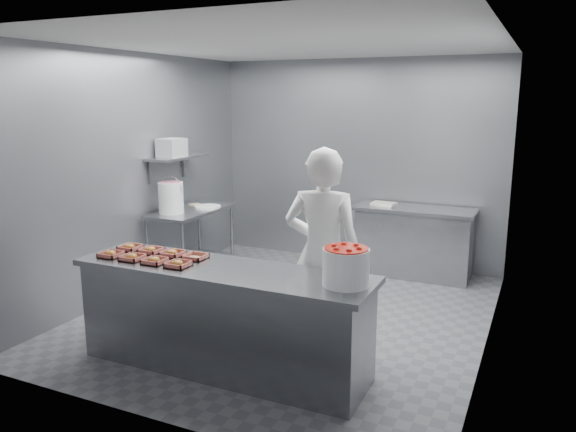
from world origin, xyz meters
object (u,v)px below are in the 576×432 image
object	(u,v)px
tray_4	(130,247)
glaze_bucket	(171,197)
tray_2	(155,260)
strawberry_tub	(346,265)
tray_5	(151,250)
service_counter	(223,318)
tray_6	(173,253)
tray_7	(195,257)
appliance	(172,148)
tray_1	(132,257)
worker	(323,254)
prep_table	(191,233)
tray_0	(111,254)
tray_3	(178,264)
back_counter	(414,242)

from	to	relation	value
tray_4	glaze_bucket	size ratio (longest dim) A/B	0.41
tray_2	strawberry_tub	xyz separation A→B (m)	(1.67, 0.14, 0.13)
tray_5	glaze_bucket	xyz separation A→B (m)	(-0.90, 1.54, 0.18)
service_counter	tray_6	world-z (taller)	tray_6
tray_7	appliance	bearing A→B (deg)	130.69
tray_5	glaze_bucket	world-z (taller)	glaze_bucket
tray_1	worker	bearing A→B (deg)	26.43
glaze_bucket	tray_6	bearing A→B (deg)	-53.38
prep_table	worker	distance (m)	2.69
tray_0	tray_6	size ratio (longest dim) A/B	1.00
worker	tray_1	bearing A→B (deg)	18.02
tray_4	tray_7	xyz separation A→B (m)	(0.72, 0.00, -0.00)
tray_3	tray_6	distance (m)	0.35
tray_5	worker	world-z (taller)	worker
tray_2	appliance	distance (m)	2.44
tray_3	tray_5	bearing A→B (deg)	152.19
strawberry_tub	tray_7	bearing A→B (deg)	175.47
service_counter	strawberry_tub	size ratio (longest dim) A/B	7.37
back_counter	tray_5	bearing A→B (deg)	-118.95
tray_1	tray_2	distance (m)	0.24
tray_2	tray_5	xyz separation A→B (m)	(-0.24, 0.25, 0.00)
service_counter	glaze_bucket	bearing A→B (deg)	136.13
tray_0	tray_6	world-z (taller)	same
tray_6	tray_5	bearing A→B (deg)	180.00
service_counter	tray_2	size ratio (longest dim) A/B	13.88
tray_0	glaze_bucket	bearing A→B (deg)	110.28
back_counter	strawberry_tub	world-z (taller)	strawberry_tub
service_counter	strawberry_tub	distance (m)	1.24
strawberry_tub	prep_table	bearing A→B (deg)	144.66
tray_0	tray_2	distance (m)	0.48
prep_table	tray_7	xyz separation A→B (m)	(1.31, -1.82, 0.33)
tray_3	tray_5	size ratio (longest dim) A/B	1.00
tray_4	appliance	size ratio (longest dim) A/B	0.62
tray_0	tray_5	distance (m)	0.35
strawberry_tub	tray_2	bearing A→B (deg)	-175.19
service_counter	glaze_bucket	xyz separation A→B (m)	(-1.73, 1.66, 0.65)
strawberry_tub	tray_3	bearing A→B (deg)	-174.38
tray_4	service_counter	bearing A→B (deg)	-6.76
prep_table	tray_2	distance (m)	2.36
service_counter	tray_0	world-z (taller)	tray_0
back_counter	strawberry_tub	xyz separation A→B (m)	(0.18, -3.24, 0.60)
worker	back_counter	bearing A→B (deg)	-103.63
worker	tray_7	bearing A→B (deg)	17.42
tray_4	tray_1	bearing A→B (deg)	-46.53
prep_table	tray_7	distance (m)	2.27
appliance	tray_6	bearing A→B (deg)	-51.17
tray_3	strawberry_tub	bearing A→B (deg)	5.62
worker	tray_2	bearing A→B (deg)	22.25
worker	tray_5	bearing A→B (deg)	9.68
tray_1	appliance	xyz separation A→B (m)	(-0.99, 1.97, 0.76)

